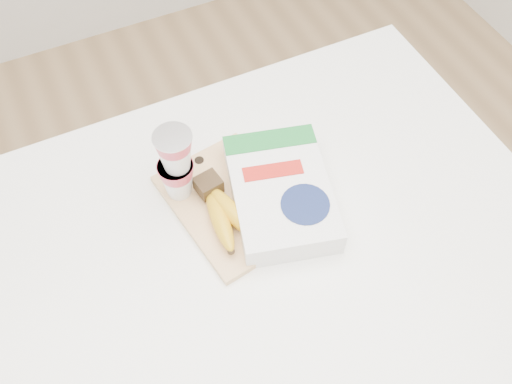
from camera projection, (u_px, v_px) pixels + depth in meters
room at (212, 148)px, 0.79m from camera, size 4.00×4.00×4.00m
table at (232, 353)px, 1.49m from camera, size 1.34×0.89×1.00m
cutting_board at (232, 203)px, 1.15m from camera, size 0.26×0.32×0.01m
bananas at (223, 211)px, 1.10m from camera, size 0.09×0.19×0.05m
yogurt_stack at (176, 163)px, 1.08m from camera, size 0.08×0.08×0.17m
cereal_box at (281, 193)px, 1.13m from camera, size 0.25×0.32×0.06m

